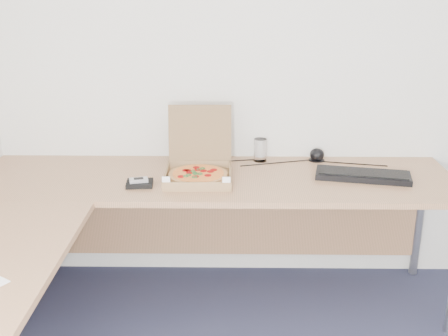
{
  "coord_description": "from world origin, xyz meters",
  "views": [
    {
      "loc": [
        -0.41,
        -1.33,
        1.72
      ],
      "look_at": [
        -0.45,
        1.28,
        0.82
      ],
      "focal_mm": 44.68,
      "sensor_mm": 36.0,
      "label": 1
    }
  ],
  "objects_px": {
    "desk": "(140,215)",
    "wallet": "(140,183)",
    "pizza_box": "(198,171)",
    "keyboard": "(363,175)",
    "drinking_glass": "(260,150)"
  },
  "relations": [
    {
      "from": "desk",
      "to": "wallet",
      "type": "xyz_separation_m",
      "value": [
        -0.05,
        0.29,
        0.04
      ]
    },
    {
      "from": "pizza_box",
      "to": "keyboard",
      "type": "xyz_separation_m",
      "value": [
        0.85,
        0.02,
        -0.03
      ]
    },
    {
      "from": "pizza_box",
      "to": "drinking_glass",
      "type": "relative_size",
      "value": 3.06
    },
    {
      "from": "pizza_box",
      "to": "drinking_glass",
      "type": "xyz_separation_m",
      "value": [
        0.33,
        0.29,
        0.02
      ]
    },
    {
      "from": "drinking_glass",
      "to": "keyboard",
      "type": "height_order",
      "value": "drinking_glass"
    },
    {
      "from": "drinking_glass",
      "to": "wallet",
      "type": "xyz_separation_m",
      "value": [
        -0.62,
        -0.4,
        -0.05
      ]
    },
    {
      "from": "drinking_glass",
      "to": "keyboard",
      "type": "relative_size",
      "value": 0.27
    },
    {
      "from": "pizza_box",
      "to": "wallet",
      "type": "xyz_separation_m",
      "value": [
        -0.29,
        -0.11,
        -0.03
      ]
    },
    {
      "from": "keyboard",
      "to": "wallet",
      "type": "height_order",
      "value": "keyboard"
    },
    {
      "from": "drinking_glass",
      "to": "wallet",
      "type": "relative_size",
      "value": 0.99
    },
    {
      "from": "desk",
      "to": "pizza_box",
      "type": "bearing_deg",
      "value": 58.95
    },
    {
      "from": "drinking_glass",
      "to": "keyboard",
      "type": "xyz_separation_m",
      "value": [
        0.52,
        -0.28,
        -0.05
      ]
    },
    {
      "from": "keyboard",
      "to": "wallet",
      "type": "bearing_deg",
      "value": -162.49
    },
    {
      "from": "desk",
      "to": "keyboard",
      "type": "bearing_deg",
      "value": 20.82
    },
    {
      "from": "drinking_glass",
      "to": "wallet",
      "type": "height_order",
      "value": "drinking_glass"
    }
  ]
}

